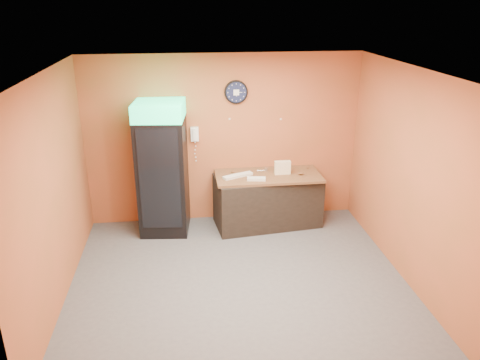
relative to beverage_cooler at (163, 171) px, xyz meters
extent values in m
plane|color=#47474C|center=(1.00, -1.60, -1.04)|extent=(4.50, 4.50, 0.00)
cube|color=#B85633|center=(1.00, 0.40, 0.36)|extent=(4.50, 0.02, 2.80)
cube|color=#B85633|center=(-1.25, -1.60, 0.36)|extent=(0.02, 4.00, 2.80)
cube|color=#B85633|center=(3.25, -1.60, 0.36)|extent=(0.02, 4.00, 2.80)
cube|color=white|center=(1.00, -1.60, 1.76)|extent=(4.50, 4.00, 0.02)
cube|color=black|center=(0.00, 0.05, -0.11)|extent=(0.82, 0.82, 1.87)
cube|color=#1CF18D|center=(0.00, 0.05, 0.96)|extent=(0.82, 0.82, 0.27)
cube|color=black|center=(0.03, -0.33, -0.03)|extent=(0.62, 0.08, 1.60)
cube|color=black|center=(1.69, 0.02, -0.61)|extent=(1.79, 0.96, 0.86)
cylinder|color=black|center=(1.21, 0.37, 1.15)|extent=(0.38, 0.05, 0.38)
cylinder|color=#0F1433|center=(1.21, 0.35, 1.15)|extent=(0.32, 0.01, 0.32)
cube|color=white|center=(1.21, 0.34, 1.15)|extent=(0.09, 0.00, 0.09)
cube|color=white|center=(0.53, 0.35, 0.48)|extent=(0.13, 0.07, 0.23)
cube|color=white|center=(0.53, 0.30, 0.48)|extent=(0.05, 0.04, 0.19)
cube|color=brown|center=(1.69, 0.02, -0.17)|extent=(1.72, 0.83, 0.04)
cube|color=#F4E8BE|center=(1.93, 0.01, -0.12)|extent=(0.26, 0.09, 0.06)
cube|color=#F4E8BE|center=(1.93, 0.01, -0.06)|extent=(0.26, 0.09, 0.06)
cube|color=#F4E8BE|center=(1.93, 0.01, -0.01)|extent=(0.26, 0.09, 0.06)
cube|color=#F4E8BE|center=(1.93, 0.01, 0.05)|extent=(0.26, 0.09, 0.06)
cube|color=silver|center=(1.09, -0.08, -0.13)|extent=(0.31, 0.23, 0.04)
cube|color=silver|center=(1.46, -0.21, -0.12)|extent=(0.31, 0.16, 0.04)
cube|color=silver|center=(1.29, 0.01, -0.13)|extent=(0.30, 0.21, 0.04)
cylinder|color=silver|center=(1.69, 0.18, -0.12)|extent=(0.06, 0.06, 0.06)
camera|label=1|loc=(0.35, -7.02, 2.54)|focal=35.00mm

